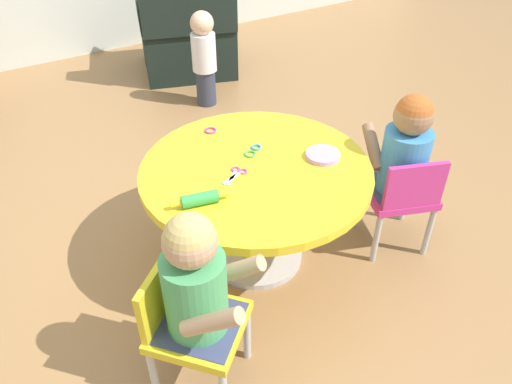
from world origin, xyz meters
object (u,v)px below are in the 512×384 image
toddler_standing (204,56)px  craft_scissors (236,174)px  armchair_dark (187,34)px  seated_child_left (196,280)px  rolling_pin (200,199)px  craft_table (256,188)px  seated_child_right (406,148)px  child_chair_right (401,194)px  child_chair_left (190,323)px

toddler_standing → craft_scissors: toddler_standing is taller
armchair_dark → toddler_standing: armchair_dark is taller
seated_child_left → rolling_pin: (0.19, 0.35, 0.01)m
craft_table → seated_child_right: bearing=-20.3°
seated_child_right → toddler_standing: 1.79m
toddler_standing → seated_child_right: bearing=-86.5°
rolling_pin → craft_scissors: size_ratio=1.63×
craft_table → seated_child_right: seated_child_right is taller
armchair_dark → rolling_pin: size_ratio=3.92×
child_chair_right → craft_table: bearing=156.3°
seated_child_left → craft_scissors: seated_child_left is taller
armchair_dark → craft_scissors: size_ratio=6.36×
child_chair_left → seated_child_right: (1.16, 0.19, 0.23)m
child_chair_right → armchair_dark: (0.05, 2.42, 0.00)m
child_chair_left → seated_child_left: bearing=-48.4°
seated_child_right → craft_scissors: 0.76m
seated_child_right → rolling_pin: size_ratio=2.22×
child_chair_right → toddler_standing: 1.82m
seated_child_right → armchair_dark: bearing=89.0°
child_chair_right → toddler_standing: size_ratio=0.80×
child_chair_left → toddler_standing: toddler_standing is taller
seated_child_left → craft_scissors: bearing=48.1°
craft_table → child_chair_right: bearing=-23.7°
craft_table → toddler_standing: toddler_standing is taller
craft_table → child_chair_right: (0.62, -0.27, -0.10)m
child_chair_right → seated_child_right: size_ratio=1.05×
seated_child_right → rolling_pin: bearing=171.8°
rolling_pin → child_chair_left: bearing=-124.0°
child_chair_left → seated_child_left: seated_child_left is taller
craft_scissors → rolling_pin: bearing=-155.1°
seated_child_right → toddler_standing: seated_child_right is taller
craft_table → seated_child_right: (0.63, -0.23, 0.12)m
seated_child_right → rolling_pin: (-0.94, 0.13, 0.01)m
child_chair_right → armchair_dark: bearing=88.7°
seated_child_left → toddler_standing: size_ratio=0.76×
seated_child_left → toddler_standing: 2.25m
child_chair_left → armchair_dark: size_ratio=0.60×
child_chair_left → rolling_pin: rolling_pin is taller
armchair_dark → toddler_standing: bearing=-103.8°
seated_child_right → seated_child_left: bearing=-169.2°
seated_child_right → armchair_dark: size_ratio=0.57×
child_chair_left → toddler_standing: (1.05, 1.97, 0.05)m
seated_child_right → craft_scissors: (-0.73, 0.23, -0.01)m
seated_child_left → craft_scissors: size_ratio=3.61×
seated_child_left → armchair_dark: bearing=65.7°
seated_child_right → craft_scissors: size_ratio=3.61×
seated_child_left → seated_child_right: (1.13, 0.22, 0.00)m
craft_table → child_chair_right: child_chair_right is taller
seated_child_right → toddler_standing: (-0.11, 1.78, -0.17)m
craft_table → toddler_standing: (0.52, 1.55, -0.05)m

